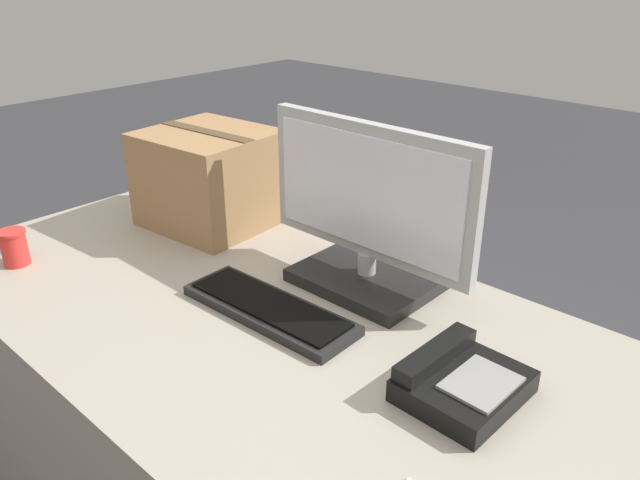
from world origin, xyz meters
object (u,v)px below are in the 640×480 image
monitor (368,219)px  cardboard_box (210,178)px  desk_phone (460,382)px  keyboard (269,308)px  paper_cup_left (14,247)px

monitor → cardboard_box: (-0.58, -0.01, -0.03)m
monitor → desk_phone: size_ratio=2.53×
cardboard_box → monitor: bearing=0.8°
keyboard → paper_cup_left: 0.72m
monitor → paper_cup_left: bearing=-144.2°
desk_phone → cardboard_box: cardboard_box is taller
monitor → paper_cup_left: size_ratio=6.01×
monitor → keyboard: monitor is taller
monitor → desk_phone: 0.46m
keyboard → cardboard_box: 0.58m
monitor → desk_phone: monitor is taller
paper_cup_left → cardboard_box: cardboard_box is taller
paper_cup_left → cardboard_box: bearing=73.6°
cardboard_box → paper_cup_left: bearing=-106.4°
desk_phone → cardboard_box: (-0.97, 0.20, 0.11)m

